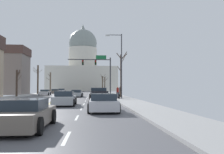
% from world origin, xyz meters
% --- Properties ---
extents(ground, '(20.00, 180.00, 0.20)m').
position_xyz_m(ground, '(0.00, -0.00, 0.02)').
color(ground, '#505056').
extents(signal_gantry, '(7.91, 0.41, 7.38)m').
position_xyz_m(signal_gantry, '(5.46, 12.08, 5.38)').
color(signal_gantry, '#28282D').
rests_on(signal_gantry, ground).
extents(street_lamp_right, '(2.24, 0.24, 8.67)m').
position_xyz_m(street_lamp_right, '(7.93, -0.24, 5.21)').
color(street_lamp_right, '#333338').
rests_on(street_lamp_right, ground).
extents(capitol_building, '(29.08, 19.86, 29.48)m').
position_xyz_m(capitol_building, '(0.00, 73.84, 9.69)').
color(capitol_building, beige).
rests_on(capitol_building, ground).
extents(sedan_near_00, '(2.06, 4.74, 1.19)m').
position_xyz_m(sedan_near_00, '(1.67, 8.72, 0.56)').
color(sedan_near_00, '#9EA3A8').
rests_on(sedan_near_00, ground).
extents(sedan_near_01, '(2.13, 4.61, 1.30)m').
position_xyz_m(sedan_near_01, '(5.18, 2.46, 0.61)').
color(sedan_near_01, black).
rests_on(sedan_near_01, ground).
extents(pickup_truck_near_02, '(2.38, 5.71, 1.57)m').
position_xyz_m(pickup_truck_near_02, '(5.08, -2.89, 0.72)').
color(pickup_truck_near_02, black).
rests_on(pickup_truck_near_02, ground).
extents(sedan_near_03, '(2.02, 4.46, 1.31)m').
position_xyz_m(sedan_near_03, '(1.82, -10.09, 0.61)').
color(sedan_near_03, '#9EA3A8').
rests_on(sedan_near_03, ground).
extents(sedan_near_04, '(2.09, 4.55, 1.22)m').
position_xyz_m(sedan_near_04, '(5.07, -15.66, 0.58)').
color(sedan_near_04, silver).
rests_on(sedan_near_04, ground).
extents(sedan_near_05, '(1.97, 4.40, 1.19)m').
position_xyz_m(sedan_near_05, '(1.66, -22.27, 0.56)').
color(sedan_near_05, '#6B6056').
rests_on(sedan_near_05, ground).
extents(sedan_oncoming_00, '(2.16, 4.44, 1.14)m').
position_xyz_m(sedan_oncoming_00, '(-5.43, 18.24, 0.54)').
color(sedan_oncoming_00, silver).
rests_on(sedan_oncoming_00, ground).
extents(sedan_oncoming_01, '(2.02, 4.37, 1.15)m').
position_xyz_m(sedan_oncoming_01, '(-5.31, 30.72, 0.55)').
color(sedan_oncoming_01, '#6B6056').
rests_on(sedan_oncoming_01, ground).
extents(sedan_oncoming_02, '(2.12, 4.52, 1.16)m').
position_xyz_m(sedan_oncoming_02, '(-5.20, 42.89, 0.54)').
color(sedan_oncoming_02, '#9EA3A8').
rests_on(sedan_oncoming_02, ground).
extents(flank_building_01, '(10.60, 7.30, 10.49)m').
position_xyz_m(flank_building_01, '(-15.49, 22.54, 5.30)').
color(flank_building_01, slate).
rests_on(flank_building_01, ground).
extents(bare_tree_00, '(1.78, 1.54, 6.97)m').
position_xyz_m(bare_tree_00, '(8.60, 3.44, 3.66)').
color(bare_tree_00, '#423328').
rests_on(bare_tree_00, ground).
extents(bare_tree_01, '(0.89, 1.43, 4.33)m').
position_xyz_m(bare_tree_01, '(-7.92, 7.95, 2.42)').
color(bare_tree_01, '#423328').
rests_on(bare_tree_01, ground).
extents(bare_tree_02, '(1.56, 1.91, 5.05)m').
position_xyz_m(bare_tree_02, '(8.26, 45.68, 2.66)').
color(bare_tree_02, brown).
rests_on(bare_tree_02, ground).
extents(bare_tree_03, '(1.71, 2.20, 6.33)m').
position_xyz_m(bare_tree_03, '(-8.69, 43.27, 3.29)').
color(bare_tree_03, brown).
rests_on(bare_tree_03, ground).
extents(bare_tree_04, '(1.88, 1.83, 6.27)m').
position_xyz_m(bare_tree_04, '(7.87, 54.39, 3.03)').
color(bare_tree_04, '#4C3D2D').
rests_on(bare_tree_04, ground).
extents(bare_tree_05, '(2.19, 1.53, 6.39)m').
position_xyz_m(bare_tree_05, '(-7.85, 22.53, 3.43)').
color(bare_tree_05, '#4C3D2D').
rests_on(bare_tree_05, ground).
extents(pedestrian_00, '(0.35, 0.34, 1.69)m').
position_xyz_m(pedestrian_00, '(8.75, 5.92, 1.07)').
color(pedestrian_00, '#4C4238').
rests_on(pedestrian_00, ground).
extents(pedestrian_01, '(0.35, 0.34, 1.63)m').
position_xyz_m(pedestrian_01, '(7.71, 0.05, 1.05)').
color(pedestrian_01, '#33333D').
rests_on(pedestrian_01, ground).
extents(bicycle_parked, '(0.12, 1.77, 0.85)m').
position_xyz_m(bicycle_parked, '(7.81, -0.81, 0.49)').
color(bicycle_parked, black).
rests_on(bicycle_parked, ground).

